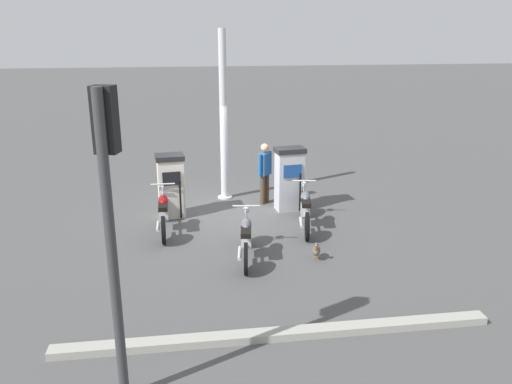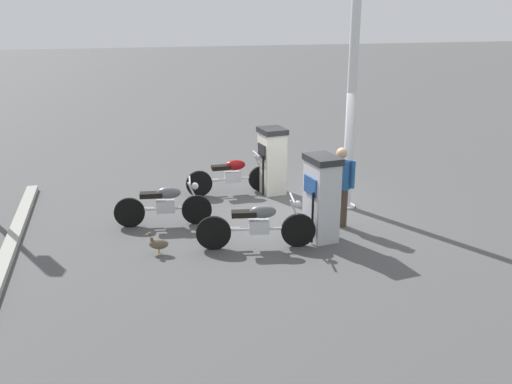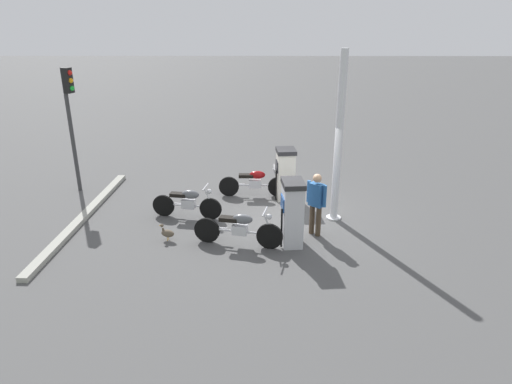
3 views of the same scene
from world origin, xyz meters
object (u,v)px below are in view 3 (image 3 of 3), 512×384
motorcycle_extra (188,202)px  wandering_duck (167,233)px  roadside_traffic_light (70,109)px  canopy_support_pole (339,142)px  motorcycle_near_pump (254,182)px  fuel_pump_near (285,174)px  fuel_pump_far (292,213)px  motorcycle_far_pump (239,228)px  attendant_person (316,201)px

motorcycle_extra → wandering_duck: size_ratio=4.60×
roadside_traffic_light → canopy_support_pole: 7.94m
motorcycle_near_pump → motorcycle_extra: size_ratio=1.10×
motorcycle_extra → canopy_support_pole: (-3.96, 0.02, 1.69)m
motorcycle_extra → fuel_pump_near: bearing=-152.3°
fuel_pump_far → motorcycle_far_pump: bearing=3.8°
motorcycle_extra → canopy_support_pole: 4.30m
fuel_pump_near → motorcycle_far_pump: fuel_pump_near is taller
wandering_duck → roadside_traffic_light: 5.37m
fuel_pump_near → attendant_person: bearing=104.4°
fuel_pump_far → attendant_person: 0.81m
attendant_person → roadside_traffic_light: size_ratio=0.42×
motorcycle_extra → wandering_duck: motorcycle_extra is taller
motorcycle_far_pump → wandering_duck: (1.77, -0.24, -0.25)m
motorcycle_far_pump → attendant_person: size_ratio=1.33×
motorcycle_extra → wandering_duck: bearing=77.2°
motorcycle_far_pump → roadside_traffic_light: 6.67m
fuel_pump_near → wandering_duck: size_ratio=3.72×
wandering_duck → roadside_traffic_light: roadside_traffic_light is taller
fuel_pump_far → motorcycle_extra: size_ratio=0.84×
roadside_traffic_light → motorcycle_extra: bearing=150.8°
wandering_duck → roadside_traffic_light: bearing=-45.3°
fuel_pump_far → motorcycle_near_pump: fuel_pump_far is taller
canopy_support_pole → wandering_duck: bearing=17.5°
motorcycle_near_pump → attendant_person: (-1.54, 2.62, 0.47)m
motorcycle_extra → motorcycle_near_pump: bearing=-137.9°
wandering_duck → attendant_person: bearing=-174.4°
motorcycle_far_pump → canopy_support_pole: canopy_support_pole is taller
fuel_pump_far → motorcycle_far_pump: (1.25, 0.08, -0.36)m
motorcycle_far_pump → roadside_traffic_light: size_ratio=0.57×
fuel_pump_near → attendant_person: 2.50m
fuel_pump_near → roadside_traffic_light: bearing=-5.7°
motorcycle_far_pump → roadside_traffic_light: (5.15, -3.66, 2.12)m
fuel_pump_far → attendant_person: fuel_pump_far is taller
motorcycle_near_pump → roadside_traffic_light: bearing=-4.7°
motorcycle_far_pump → canopy_support_pole: 3.41m
motorcycle_near_pump → canopy_support_pole: size_ratio=0.48×
motorcycle_extra → attendant_person: 3.51m
attendant_person → roadside_traffic_light: roadside_traffic_light is taller
fuel_pump_far → attendant_person: size_ratio=1.00×
roadside_traffic_light → attendant_person: bearing=156.4°
motorcycle_far_pump → wandering_duck: bearing=-7.8°
fuel_pump_near → canopy_support_pole: size_ratio=0.35×
motorcycle_far_pump → canopy_support_pole: bearing=-147.7°
fuel_pump_near → motorcycle_extra: 3.08m
motorcycle_extra → motorcycle_far_pump: bearing=132.4°
canopy_support_pole → motorcycle_near_pump: bearing=-36.9°
fuel_pump_near → wandering_duck: 4.14m
wandering_duck → canopy_support_pole: size_ratio=0.09×
fuel_pump_near → fuel_pump_far: bearing=90.0°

